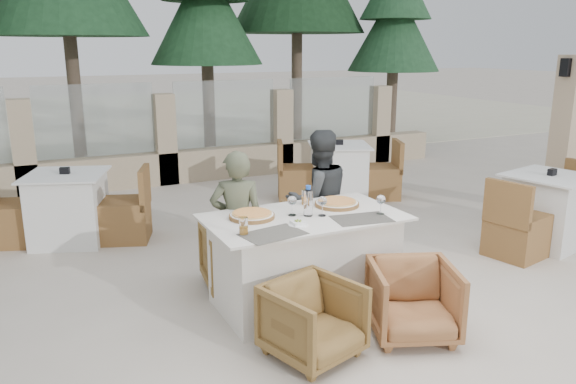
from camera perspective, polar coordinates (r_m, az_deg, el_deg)
name	(u,v)px	position (r m, az deg, el deg)	size (l,w,h in m)	color
ground	(311,305)	(4.80, 2.33, -11.40)	(80.00, 80.00, 0.00)	beige
sand_patch	(91,118)	(18.03, -19.35, 7.12)	(30.00, 16.00, 0.01)	beige
perimeter_wall_far	(165,133)	(8.93, -12.40, 5.88)	(10.00, 0.34, 1.60)	tan
lantern_pillar	(567,136)	(7.95, 26.47, 5.12)	(0.34, 0.34, 2.00)	#C8AF8D
pine_centre	(206,25)	(11.56, -8.34, 16.44)	(2.20, 2.20, 5.00)	#1F4A27
pine_far_right	(394,39)	(12.77, 10.73, 15.03)	(1.98, 1.98, 4.50)	#234E2C
dining_table	(304,260)	(4.67, 1.62, -6.96)	(1.60, 0.90, 0.77)	silver
placemat_near_left	(273,234)	(4.11, -1.53, -4.28)	(0.45, 0.30, 0.00)	#58544B
placemat_near_right	(362,219)	(4.50, 7.49, -2.71)	(0.45, 0.30, 0.00)	#4E4B43
pizza_left	(252,215)	(4.49, -3.69, -2.37)	(0.37, 0.37, 0.05)	orange
pizza_right	(337,203)	(4.84, 4.99, -1.12)	(0.38, 0.38, 0.05)	#CA551B
water_bottle	(308,201)	(4.51, 2.07, -0.89)	(0.07, 0.07, 0.25)	#C2E0FF
wine_glass_centre	(292,205)	(4.53, 0.42, -1.28)	(0.08, 0.08, 0.18)	silver
wine_glass_near	(322,205)	(4.53, 3.50, -1.32)	(0.08, 0.08, 0.18)	white
wine_glass_corner	(381,204)	(4.62, 9.41, -1.16)	(0.08, 0.08, 0.18)	silver
beer_glass_left	(244,226)	(4.09, -4.54, -3.46)	(0.07, 0.07, 0.13)	orange
beer_glass_right	(305,197)	(4.86, 1.79, -0.52)	(0.07, 0.07, 0.13)	orange
olive_dish	(298,223)	(4.30, 1.03, -3.13)	(0.11, 0.11, 0.04)	white
armchair_far_left	(240,256)	(5.03, -4.91, -6.47)	(0.63, 0.65, 0.59)	brown
armchair_far_right	(320,234)	(5.54, 3.28, -4.28)	(0.66, 0.68, 0.62)	#9C6B39
armchair_near_left	(313,320)	(3.97, 2.57, -12.91)	(0.57, 0.59, 0.54)	brown
armchair_near_right	(413,301)	(4.31, 12.59, -10.73)	(0.60, 0.62, 0.56)	#976037
diner_left	(237,223)	(4.83, -5.17, -3.17)	(0.46, 0.30, 1.27)	#50563E
diner_right	(319,200)	(5.37, 3.12, -0.82)	(0.66, 0.51, 1.35)	#36393B
bg_table_a	(69,208)	(6.59, -21.39, -1.53)	(1.64, 0.82, 0.77)	silver
bg_table_b	(339,172)	(7.95, 5.18, 2.08)	(1.64, 0.82, 0.77)	white
bg_table_c	(548,210)	(6.69, 24.87, -1.66)	(1.64, 0.82, 0.77)	silver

